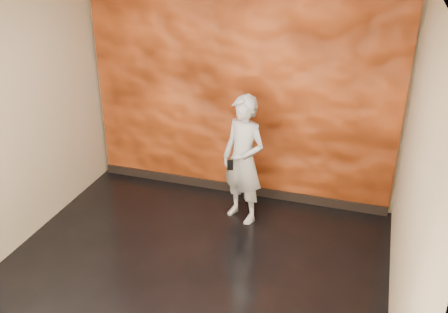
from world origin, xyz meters
TOP-DOWN VIEW (x-y plane):
  - room at (0.00, 0.00)m, footprint 4.02×4.02m
  - feature_wall at (0.00, 1.96)m, footprint 3.90×0.06m
  - baseboard at (0.00, 1.92)m, footprint 3.90×0.04m
  - man at (0.24, 1.34)m, footprint 0.68×0.58m
  - phone at (0.15, 1.12)m, footprint 0.07×0.03m

SIDE VIEW (x-z plane):
  - baseboard at x=0.00m, z-range 0.00..0.12m
  - man at x=0.24m, z-range 0.00..1.57m
  - phone at x=0.15m, z-range 0.75..0.88m
  - feature_wall at x=0.00m, z-range 0.00..2.75m
  - room at x=0.00m, z-range -0.01..2.81m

